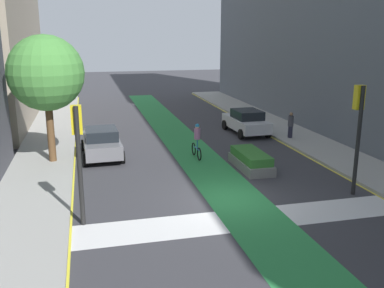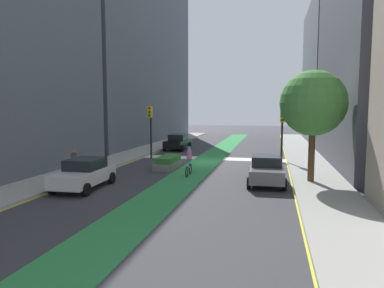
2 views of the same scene
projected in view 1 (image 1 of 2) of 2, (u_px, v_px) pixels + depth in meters
name	position (u px, v px, depth m)	size (l,w,h in m)	color
ground_plane	(228.00, 199.00, 17.02)	(120.00, 120.00, 0.00)	#38383D
bike_lane_paint	(236.00, 198.00, 17.09)	(2.40, 60.00, 0.01)	#2D8C47
crosswalk_band	(246.00, 219.00, 15.14)	(12.00, 1.80, 0.01)	silver
sidewalk_left	(27.00, 216.00, 15.25)	(3.00, 60.00, 0.15)	#9E9E99
curb_stripe_left	(71.00, 213.00, 15.62)	(0.16, 60.00, 0.01)	yellow
curb_stripe_right	(361.00, 186.00, 18.41)	(0.16, 60.00, 0.01)	yellow
traffic_signal_near_right	(358.00, 119.00, 16.85)	(0.35, 0.52, 4.40)	black
traffic_signal_near_left	(78.00, 142.00, 14.14)	(0.35, 0.52, 4.09)	black
car_grey_left_far	(102.00, 142.00, 22.55)	(2.13, 4.25, 1.57)	slate
car_white_right_far	(246.00, 121.00, 27.89)	(2.13, 4.25, 1.57)	silver
cyclist_in_lane	(197.00, 140.00, 22.32)	(0.32, 1.73, 1.86)	black
pedestrian_sidewalk_right_a	(291.00, 125.00, 26.16)	(0.34, 0.34, 1.56)	#262638
street_tree_near	(46.00, 73.00, 20.50)	(3.62, 3.62, 6.17)	brown
median_planter	(251.00, 160.00, 20.73)	(1.26, 3.11, 0.85)	slate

